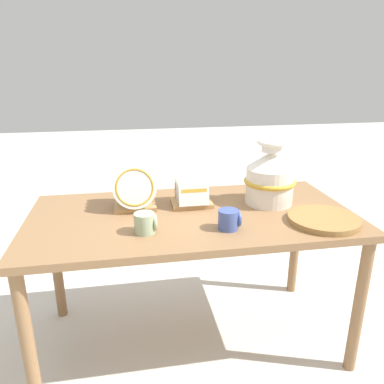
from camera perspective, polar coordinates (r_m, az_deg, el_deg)
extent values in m
plane|color=beige|center=(2.22, 0.00, -21.35)|extent=(14.00, 14.00, 0.00)
cube|color=olive|center=(1.84, 0.00, -3.76)|extent=(1.57, 0.79, 0.03)
cylinder|color=olive|center=(1.77, -23.71, -20.75)|extent=(0.06, 0.06, 0.71)
cylinder|color=olive|center=(2.00, 24.08, -15.75)|extent=(0.06, 0.06, 0.71)
cylinder|color=olive|center=(2.33, -20.01, -10.00)|extent=(0.06, 0.06, 0.71)
cylinder|color=olive|center=(2.51, 15.49, -7.35)|extent=(0.06, 0.06, 0.71)
cylinder|color=white|center=(1.97, 11.70, 0.95)|extent=(0.24, 0.24, 0.19)
cone|color=white|center=(1.94, 11.97, 4.80)|extent=(0.24, 0.24, 0.08)
cylinder|color=white|center=(1.92, 12.10, 6.71)|extent=(0.10, 0.10, 0.05)
torus|color=white|center=(1.92, 12.15, 7.40)|extent=(0.15, 0.15, 0.02)
torus|color=gold|center=(1.97, 11.74, 1.58)|extent=(0.27, 0.27, 0.02)
cube|color=tan|center=(1.92, -8.62, -2.06)|extent=(0.21, 0.16, 0.02)
cylinder|color=tan|center=(1.96, -10.86, -0.09)|extent=(0.01, 0.01, 0.08)
cylinder|color=tan|center=(1.96, -6.66, 0.15)|extent=(0.01, 0.01, 0.08)
cylinder|color=white|center=(1.81, -8.73, 0.68)|extent=(0.21, 0.05, 0.21)
torus|color=gold|center=(1.81, -8.73, 0.68)|extent=(0.18, 0.05, 0.18)
cylinder|color=white|center=(1.86, -8.78, 1.13)|extent=(0.21, 0.05, 0.21)
cylinder|color=white|center=(1.90, -8.82, 1.55)|extent=(0.21, 0.05, 0.21)
cylinder|color=white|center=(1.94, -8.86, 1.96)|extent=(0.21, 0.05, 0.21)
cube|color=tan|center=(1.93, -0.08, -1.66)|extent=(0.21, 0.16, 0.02)
cylinder|color=tan|center=(1.96, -2.47, 0.29)|extent=(0.01, 0.01, 0.08)
cylinder|color=tan|center=(1.99, 1.64, 0.52)|extent=(0.01, 0.01, 0.08)
cube|color=white|center=(1.84, 0.29, 0.19)|extent=(0.15, 0.04, 0.15)
cube|color=white|center=(1.87, 0.10, 0.53)|extent=(0.15, 0.04, 0.15)
cube|color=white|center=(1.90, -0.08, 0.86)|extent=(0.15, 0.04, 0.15)
cube|color=white|center=(1.94, -0.26, 1.18)|extent=(0.15, 0.04, 0.15)
cube|color=white|center=(1.97, -0.44, 1.49)|extent=(0.15, 0.04, 0.15)
cube|color=gold|center=(1.84, 0.30, 0.19)|extent=(0.13, 0.01, 0.02)
cylinder|color=olive|center=(1.83, 19.36, -4.23)|extent=(0.32, 0.32, 0.01)
cylinder|color=olive|center=(1.83, 19.39, -3.97)|extent=(0.32, 0.32, 0.01)
cylinder|color=olive|center=(1.82, 19.42, -3.71)|extent=(0.32, 0.32, 0.01)
cylinder|color=#9EB28E|center=(1.62, -7.25, -4.71)|extent=(0.09, 0.09, 0.09)
torus|color=#9EB28E|center=(1.62, -5.67, -4.56)|extent=(0.02, 0.07, 0.07)
cylinder|color=#42569E|center=(1.65, 5.55, -4.21)|extent=(0.09, 0.09, 0.09)
torus|color=#42569E|center=(1.66, 7.05, -4.03)|extent=(0.02, 0.07, 0.07)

